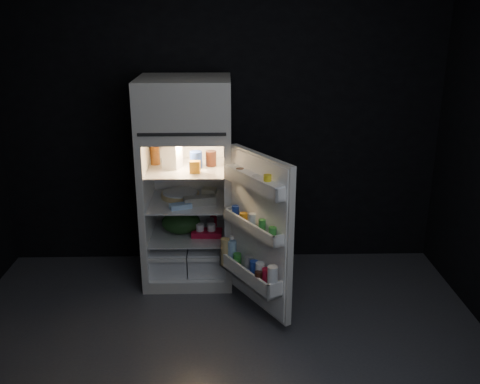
{
  "coord_description": "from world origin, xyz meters",
  "views": [
    {
      "loc": [
        0.05,
        -3.09,
        2.3
      ],
      "look_at": [
        0.15,
        1.0,
        0.9
      ],
      "focal_mm": 40.0,
      "sensor_mm": 36.0,
      "label": 1
    }
  ],
  "objects_px": {
    "refrigerator": "(187,174)",
    "milk_jug": "(172,154)",
    "fridge_door": "(257,235)",
    "yogurt_tray": "(207,233)",
    "egg_carton": "(200,201)"
  },
  "relations": [
    {
      "from": "refrigerator",
      "to": "milk_jug",
      "type": "bearing_deg",
      "value": -160.6
    },
    {
      "from": "egg_carton",
      "to": "fridge_door",
      "type": "bearing_deg",
      "value": -63.02
    },
    {
      "from": "egg_carton",
      "to": "milk_jug",
      "type": "bearing_deg",
      "value": 146.17
    },
    {
      "from": "refrigerator",
      "to": "egg_carton",
      "type": "height_order",
      "value": "refrigerator"
    },
    {
      "from": "refrigerator",
      "to": "egg_carton",
      "type": "xyz_separation_m",
      "value": [
        0.11,
        -0.13,
        -0.19
      ]
    },
    {
      "from": "refrigerator",
      "to": "fridge_door",
      "type": "distance_m",
      "value": 0.94
    },
    {
      "from": "refrigerator",
      "to": "egg_carton",
      "type": "relative_size",
      "value": 6.63
    },
    {
      "from": "milk_jug",
      "to": "yogurt_tray",
      "type": "distance_m",
      "value": 0.75
    },
    {
      "from": "refrigerator",
      "to": "yogurt_tray",
      "type": "distance_m",
      "value": 0.54
    },
    {
      "from": "fridge_door",
      "to": "milk_jug",
      "type": "relative_size",
      "value": 5.08
    },
    {
      "from": "egg_carton",
      "to": "yogurt_tray",
      "type": "xyz_separation_m",
      "value": [
        0.05,
        0.02,
        -0.31
      ]
    },
    {
      "from": "refrigerator",
      "to": "yogurt_tray",
      "type": "bearing_deg",
      "value": -33.61
    },
    {
      "from": "fridge_door",
      "to": "yogurt_tray",
      "type": "xyz_separation_m",
      "value": [
        -0.4,
        0.59,
        -0.23
      ]
    },
    {
      "from": "fridge_door",
      "to": "milk_jug",
      "type": "bearing_deg",
      "value": 136.05
    },
    {
      "from": "milk_jug",
      "to": "yogurt_tray",
      "type": "xyz_separation_m",
      "value": [
        0.28,
        -0.07,
        -0.69
      ]
    }
  ]
}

